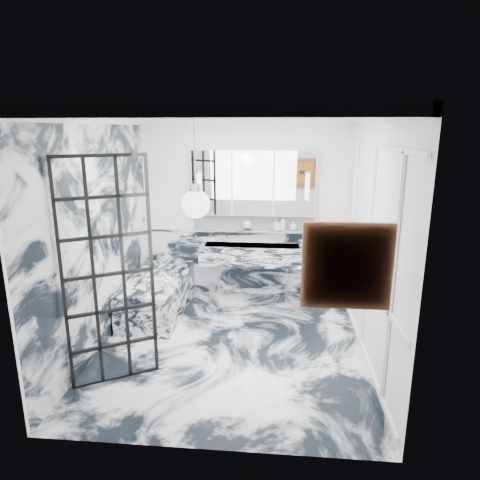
# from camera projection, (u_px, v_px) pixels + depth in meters

# --- Properties ---
(floor) EXTENTS (3.60, 3.60, 0.00)m
(floor) POSITION_uv_depth(u_px,v_px,m) (231.00, 345.00, 5.35)
(floor) COLOR silver
(floor) RESTS_ON ground
(ceiling) EXTENTS (3.60, 3.60, 0.00)m
(ceiling) POSITION_uv_depth(u_px,v_px,m) (230.00, 112.00, 4.64)
(ceiling) COLOR white
(ceiling) RESTS_ON wall_back
(wall_back) EXTENTS (3.60, 0.00, 3.60)m
(wall_back) POSITION_uv_depth(u_px,v_px,m) (244.00, 209.00, 6.73)
(wall_back) COLOR white
(wall_back) RESTS_ON floor
(wall_front) EXTENTS (3.60, 0.00, 3.60)m
(wall_front) POSITION_uv_depth(u_px,v_px,m) (204.00, 295.00, 3.26)
(wall_front) COLOR white
(wall_front) RESTS_ON floor
(wall_left) EXTENTS (0.00, 3.60, 3.60)m
(wall_left) POSITION_uv_depth(u_px,v_px,m) (99.00, 234.00, 5.14)
(wall_left) COLOR white
(wall_left) RESTS_ON floor
(wall_right) EXTENTS (0.00, 3.60, 3.60)m
(wall_right) POSITION_uv_depth(u_px,v_px,m) (371.00, 240.00, 4.85)
(wall_right) COLOR white
(wall_right) RESTS_ON floor
(marble_clad_back) EXTENTS (3.18, 0.05, 1.05)m
(marble_clad_back) POSITION_uv_depth(u_px,v_px,m) (243.00, 262.00, 6.92)
(marble_clad_back) COLOR silver
(marble_clad_back) RESTS_ON floor
(marble_clad_left) EXTENTS (0.02, 3.56, 2.68)m
(marble_clad_left) POSITION_uv_depth(u_px,v_px,m) (100.00, 239.00, 5.15)
(marble_clad_left) COLOR silver
(marble_clad_left) RESTS_ON floor
(panel_molding) EXTENTS (0.03, 3.40, 2.30)m
(panel_molding) POSITION_uv_depth(u_px,v_px,m) (368.00, 249.00, 4.88)
(panel_molding) COLOR white
(panel_molding) RESTS_ON floor
(soap_bottle_a) EXTENTS (0.10, 0.10, 0.22)m
(soap_bottle_a) POSITION_uv_depth(u_px,v_px,m) (283.00, 223.00, 6.63)
(soap_bottle_a) COLOR #8C5919
(soap_bottle_a) RESTS_ON ledge
(soap_bottle_b) EXTENTS (0.11, 0.11, 0.18)m
(soap_bottle_b) POSITION_uv_depth(u_px,v_px,m) (276.00, 225.00, 6.65)
(soap_bottle_b) COLOR #4C4C51
(soap_bottle_b) RESTS_ON ledge
(soap_bottle_c) EXTENTS (0.14, 0.14, 0.15)m
(soap_bottle_c) POSITION_uv_depth(u_px,v_px,m) (293.00, 226.00, 6.63)
(soap_bottle_c) COLOR silver
(soap_bottle_c) RESTS_ON ledge
(face_pot) EXTENTS (0.14, 0.14, 0.14)m
(face_pot) POSITION_uv_depth(u_px,v_px,m) (247.00, 225.00, 6.69)
(face_pot) COLOR white
(face_pot) RESTS_ON ledge
(amber_bottle) EXTENTS (0.04, 0.04, 0.10)m
(amber_bottle) POSITION_uv_depth(u_px,v_px,m) (280.00, 227.00, 6.65)
(amber_bottle) COLOR #8C5919
(amber_bottle) RESTS_ON ledge
(flower_vase) EXTENTS (0.08, 0.08, 0.12)m
(flower_vase) POSITION_uv_depth(u_px,v_px,m) (167.00, 290.00, 5.50)
(flower_vase) COLOR silver
(flower_vase) RESTS_ON bathtub
(crittall_door) EXTENTS (0.79, 0.47, 2.38)m
(crittall_door) POSITION_uv_depth(u_px,v_px,m) (109.00, 274.00, 4.35)
(crittall_door) COLOR black
(crittall_door) RESTS_ON floor
(artwork) EXTENTS (0.56, 0.05, 0.56)m
(artwork) POSITION_uv_depth(u_px,v_px,m) (347.00, 266.00, 3.14)
(artwork) COLOR orange
(artwork) RESTS_ON wall_front
(pendant_light) EXTENTS (0.25, 0.25, 0.25)m
(pendant_light) POSITION_uv_depth(u_px,v_px,m) (196.00, 204.00, 3.69)
(pendant_light) COLOR white
(pendant_light) RESTS_ON ceiling
(trough_sink) EXTENTS (1.60, 0.45, 0.30)m
(trough_sink) POSITION_uv_depth(u_px,v_px,m) (252.00, 254.00, 6.65)
(trough_sink) COLOR silver
(trough_sink) RESTS_ON wall_back
(ledge) EXTENTS (1.90, 0.14, 0.04)m
(ledge) POSITION_uv_depth(u_px,v_px,m) (253.00, 231.00, 6.72)
(ledge) COLOR silver
(ledge) RESTS_ON wall_back
(subway_tile) EXTENTS (1.90, 0.03, 0.23)m
(subway_tile) POSITION_uv_depth(u_px,v_px,m) (253.00, 221.00, 6.74)
(subway_tile) COLOR white
(subway_tile) RESTS_ON wall_back
(mirror_cabinet) EXTENTS (1.90, 0.16, 1.00)m
(mirror_cabinet) POSITION_uv_depth(u_px,v_px,m) (253.00, 183.00, 6.53)
(mirror_cabinet) COLOR white
(mirror_cabinet) RESTS_ON wall_back
(sconce_left) EXTENTS (0.07, 0.07, 0.40)m
(sconce_left) POSITION_uv_depth(u_px,v_px,m) (199.00, 186.00, 6.53)
(sconce_left) COLOR white
(sconce_left) RESTS_ON mirror_cabinet
(sconce_right) EXTENTS (0.07, 0.07, 0.40)m
(sconce_right) POSITION_uv_depth(u_px,v_px,m) (307.00, 187.00, 6.38)
(sconce_right) COLOR white
(sconce_right) RESTS_ON mirror_cabinet
(bathtub) EXTENTS (0.75, 1.65, 0.55)m
(bathtub) POSITION_uv_depth(u_px,v_px,m) (158.00, 295.00, 6.24)
(bathtub) COLOR silver
(bathtub) RESTS_ON floor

